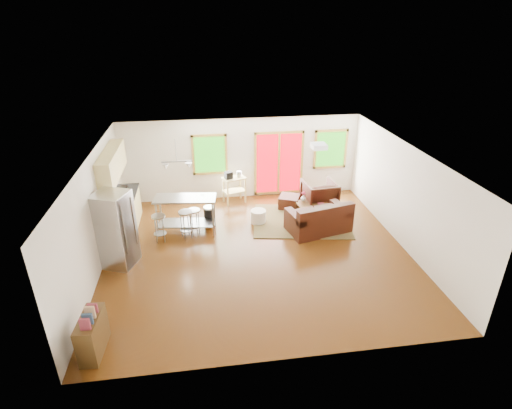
{
  "coord_description": "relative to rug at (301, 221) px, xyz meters",
  "views": [
    {
      "loc": [
        -1.27,
        -8.49,
        5.43
      ],
      "look_at": [
        0.0,
        0.3,
        1.2
      ],
      "focal_mm": 28.0,
      "sensor_mm": 36.0,
      "label": 1
    }
  ],
  "objects": [
    {
      "name": "ceiling",
      "position": [
        -1.51,
        -1.49,
        2.6
      ],
      "size": [
        7.5,
        7.0,
        0.02
      ],
      "primitive_type": "cube",
      "color": "white",
      "rests_on": "ground"
    },
    {
      "name": "right_wall",
      "position": [
        2.25,
        -1.49,
        1.29
      ],
      "size": [
        0.02,
        7.0,
        2.6
      ],
      "primitive_type": "cube",
      "color": "silver",
      "rests_on": "ground"
    },
    {
      "name": "kitchen_cart",
      "position": [
        -1.82,
        1.57,
        0.72
      ],
      "size": [
        0.81,
        0.65,
        1.07
      ],
      "rotation": [
        0.0,
        0.0,
        0.33
      ],
      "color": "#D0BA70",
      "rests_on": "floor"
    },
    {
      "name": "pendant_light",
      "position": [
        -3.41,
        0.01,
        1.88
      ],
      "size": [
        0.8,
        0.18,
        0.79
      ],
      "color": "gray",
      "rests_on": "ceiling"
    },
    {
      "name": "bookshelf",
      "position": [
        -4.86,
        -4.31,
        0.37
      ],
      "size": [
        0.38,
        0.86,
        0.99
      ],
      "rotation": [
        0.0,
        0.0,
        -0.07
      ],
      "color": "#3A2710",
      "rests_on": "floor"
    },
    {
      "name": "bar_stool_b",
      "position": [
        -3.28,
        -0.48,
        0.57
      ],
      "size": [
        0.48,
        0.48,
        0.78
      ],
      "rotation": [
        0.0,
        0.0,
        0.41
      ],
      "color": "#B7BABC",
      "rests_on": "floor"
    },
    {
      "name": "ottoman",
      "position": [
        -0.16,
        0.92,
        0.18
      ],
      "size": [
        0.78,
        0.78,
        0.39
      ],
      "primitive_type": "cube",
      "rotation": [
        0.0,
        0.0,
        -0.41
      ],
      "color": "black",
      "rests_on": "floor"
    },
    {
      "name": "trash_can",
      "position": [
        -2.64,
        0.11,
        0.28
      ],
      "size": [
        0.4,
        0.4,
        0.59
      ],
      "rotation": [
        0.0,
        0.0,
        -0.28
      ],
      "color": "black",
      "rests_on": "floor"
    },
    {
      "name": "armchair",
      "position": [
        0.74,
        0.79,
        0.48
      ],
      "size": [
        1.03,
        0.97,
        0.98
      ],
      "primitive_type": "imported",
      "rotation": [
        0.0,
        0.0,
        3.23
      ],
      "color": "black",
      "rests_on": "floor"
    },
    {
      "name": "bar_stool_a",
      "position": [
        -3.97,
        -0.57,
        0.55
      ],
      "size": [
        0.38,
        0.38,
        0.76
      ],
      "rotation": [
        0.0,
        0.0,
        0.07
      ],
      "color": "#B7BABC",
      "rests_on": "floor"
    },
    {
      "name": "vase",
      "position": [
        0.18,
        0.54,
        0.49
      ],
      "size": [
        0.22,
        0.22,
        0.29
      ],
      "rotation": [
        0.0,
        0.0,
        -0.36
      ],
      "color": "silver",
      "rests_on": "coffee_table"
    },
    {
      "name": "loveseat",
      "position": [
        0.32,
        -0.65,
        0.34
      ],
      "size": [
        1.83,
        1.3,
        0.88
      ],
      "rotation": [
        0.0,
        0.0,
        0.24
      ],
      "color": "black",
      "rests_on": "floor"
    },
    {
      "name": "cup",
      "position": [
        -2.8,
        -0.06,
        0.99
      ],
      "size": [
        0.14,
        0.13,
        0.11
      ],
      "primitive_type": "imported",
      "rotation": [
        0.0,
        0.0,
        0.43
      ],
      "color": "white",
      "rests_on": "island"
    },
    {
      "name": "refrigerator",
      "position": [
        -4.85,
        -1.5,
        0.91
      ],
      "size": [
        0.94,
        0.93,
        1.84
      ],
      "rotation": [
        0.0,
        0.0,
        -0.37
      ],
      "color": "#B7BABC",
      "rests_on": "floor"
    },
    {
      "name": "cabinets",
      "position": [
        -4.99,
        0.21,
        0.91
      ],
      "size": [
        0.64,
        2.24,
        2.3
      ],
      "color": "#D0BA70",
      "rests_on": "floor"
    },
    {
      "name": "island",
      "position": [
        -3.27,
        -0.16,
        0.7
      ],
      "size": [
        1.7,
        0.85,
        1.04
      ],
      "rotation": [
        0.0,
        0.0,
        -0.12
      ],
      "color": "#B7BABC",
      "rests_on": "floor"
    },
    {
      "name": "pouf",
      "position": [
        -1.25,
        0.1,
        0.18
      ],
      "size": [
        0.57,
        0.57,
        0.38
      ],
      "primitive_type": "cylinder",
      "rotation": [
        0.0,
        0.0,
        -0.4
      ],
      "color": "silver",
      "rests_on": "floor"
    },
    {
      "name": "book",
      "position": [
        0.53,
        0.16,
        0.52
      ],
      "size": [
        0.19,
        0.03,
        0.26
      ],
      "primitive_type": "imported",
      "rotation": [
        0.0,
        0.0,
        -0.02
      ],
      "color": "maroon",
      "rests_on": "coffee_table"
    },
    {
      "name": "bar_stool_c",
      "position": [
        -3.06,
        -0.28,
        0.52
      ],
      "size": [
        0.43,
        0.43,
        0.72
      ],
      "rotation": [
        0.0,
        0.0,
        0.33
      ],
      "color": "#B7BABC",
      "rests_on": "floor"
    },
    {
      "name": "floor",
      "position": [
        -1.51,
        -1.49,
        -0.02
      ],
      "size": [
        7.5,
        7.0,
        0.02
      ],
      "primitive_type": "cube",
      "color": "#3A1D08",
      "rests_on": "ground"
    },
    {
      "name": "rug",
      "position": [
        0.0,
        0.0,
        0.0
      ],
      "size": [
        3.04,
        2.53,
        0.03
      ],
      "primitive_type": "cube",
      "rotation": [
        0.0,
        0.0,
        -0.17
      ],
      "color": "#395832",
      "rests_on": "floor"
    },
    {
      "name": "window_left",
      "position": [
        -2.51,
        1.97,
        1.49
      ],
      "size": [
        1.1,
        0.05,
        1.3
      ],
      "color": "#1D6210",
      "rests_on": "back_wall"
    },
    {
      "name": "coffee_table",
      "position": [
        0.42,
        0.41,
        0.31
      ],
      "size": [
        0.97,
        0.62,
        0.37
      ],
      "rotation": [
        0.0,
        0.0,
        0.08
      ],
      "color": "#3A2710",
      "rests_on": "floor"
    },
    {
      "name": "window_right",
      "position": [
        1.39,
        1.97,
        1.49
      ],
      "size": [
        1.1,
        0.05,
        1.3
      ],
      "color": "#1D6210",
      "rests_on": "back_wall"
    },
    {
      "name": "back_wall",
      "position": [
        -1.51,
        2.02,
        1.29
      ],
      "size": [
        7.5,
        0.02,
        2.6
      ],
      "primitive_type": "cube",
      "color": "silver",
      "rests_on": "ground"
    },
    {
      "name": "left_wall",
      "position": [
        -5.27,
        -1.49,
        1.29
      ],
      "size": [
        0.02,
        7.0,
        2.6
      ],
      "primitive_type": "cube",
      "color": "silver",
      "rests_on": "ground"
    },
    {
      "name": "french_doors",
      "position": [
        -0.31,
        1.97,
        1.09
      ],
      "size": [
        1.6,
        0.05,
        2.1
      ],
      "color": "red",
      "rests_on": "back_wall"
    },
    {
      "name": "front_wall",
      "position": [
        -1.51,
        -5.0,
        1.29
      ],
      "size": [
        7.5,
        0.02,
        2.6
      ],
      "primitive_type": "cube",
      "color": "silver",
      "rests_on": "ground"
    },
    {
      "name": "ceiling_flush",
      "position": [
        0.09,
        -0.89,
        2.52
      ],
      "size": [
        0.35,
        0.35,
        0.12
      ],
      "primitive_type": "cube",
      "color": "white",
      "rests_on": "ceiling"
    }
  ]
}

